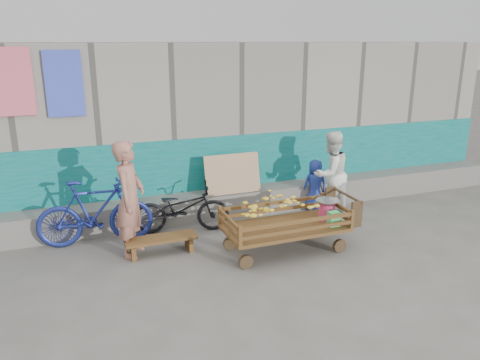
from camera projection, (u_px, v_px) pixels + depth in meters
name	position (u px, v px, depth m)	size (l,w,h in m)	color
ground	(268.00, 275.00, 6.29)	(80.00, 80.00, 0.00)	#5B5853
building_wall	(188.00, 121.00, 9.50)	(12.00, 3.50, 3.00)	gray
banana_cart	(283.00, 215.00, 6.86)	(1.97, 0.90, 0.84)	brown
bench	(161.00, 242.00, 6.88)	(1.05, 0.32, 0.26)	brown
vendor_man	(130.00, 199.00, 6.70)	(0.62, 0.41, 1.71)	#AA6D5D
woman	(331.00, 174.00, 8.30)	(0.74, 0.58, 1.53)	white
child	(315.00, 185.00, 8.62)	(0.46, 0.30, 0.95)	#23379B
bicycle_dark	(182.00, 208.00, 7.63)	(0.54, 1.55, 0.81)	black
bicycle_blue	(95.00, 212.00, 7.12)	(0.49, 1.73, 1.04)	navy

